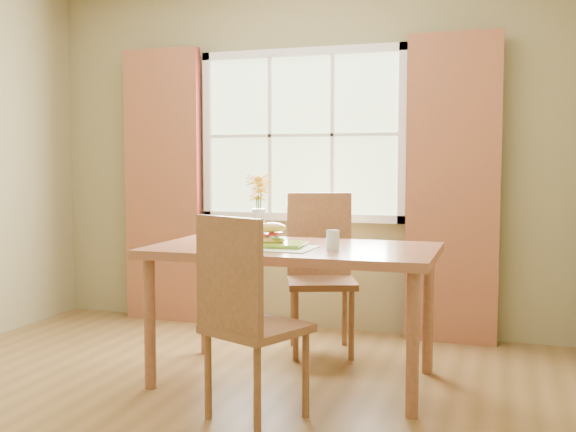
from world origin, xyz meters
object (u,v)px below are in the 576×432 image
(chair_near, at_px, (244,310))
(water_glass, at_px, (333,240))
(croissant_sandwich, at_px, (271,233))
(flower_vase, at_px, (259,199))
(dining_table, at_px, (294,260))
(chair_far, at_px, (320,264))

(chair_near, xyz_separation_m, water_glass, (0.30, 0.60, 0.29))
(croissant_sandwich, bearing_deg, water_glass, -15.48)
(chair_near, bearing_deg, croissant_sandwich, 120.83)
(croissant_sandwich, relative_size, water_glass, 1.72)
(flower_vase, bearing_deg, chair_near, -74.34)
(dining_table, xyz_separation_m, chair_far, (-0.03, 0.71, -0.13))
(chair_near, relative_size, croissant_sandwich, 5.38)
(croissant_sandwich, bearing_deg, chair_near, -97.60)
(chair_near, distance_m, flower_vase, 1.04)
(chair_near, height_order, chair_far, chair_far)
(chair_far, xyz_separation_m, flower_vase, (-0.25, -0.53, 0.47))
(water_glass, relative_size, flower_vase, 0.27)
(chair_near, bearing_deg, dining_table, 111.24)
(chair_far, distance_m, water_glass, 0.90)
(chair_near, height_order, flower_vase, flower_vase)
(chair_near, xyz_separation_m, croissant_sandwich, (-0.07, 0.61, 0.32))
(water_glass, bearing_deg, dining_table, 159.12)
(chair_far, bearing_deg, dining_table, -107.45)
(chair_far, relative_size, flower_vase, 2.60)
(dining_table, bearing_deg, chair_far, 92.14)
(croissant_sandwich, distance_m, flower_vase, 0.37)
(chair_near, bearing_deg, chair_far, 114.06)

